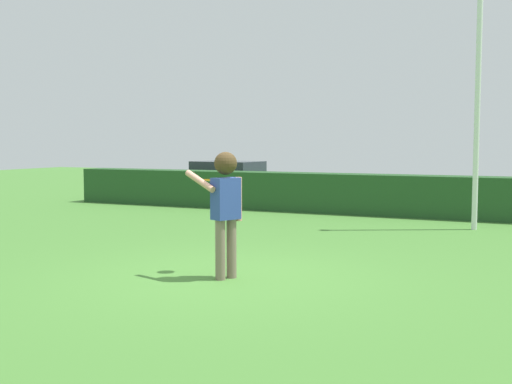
# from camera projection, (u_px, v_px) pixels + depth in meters

# --- Properties ---
(ground_plane) EXTENTS (60.00, 60.00, 0.00)m
(ground_plane) POSITION_uv_depth(u_px,v_px,m) (225.00, 277.00, 9.00)
(ground_plane) COLOR #457C31
(person) EXTENTS (0.83, 0.53, 1.78)m
(person) POSITION_uv_depth(u_px,v_px,m) (225.00, 199.00, 8.83)
(person) COLOR #7B6759
(person) RESTS_ON ground
(frisbee) EXTENTS (0.24, 0.24, 0.05)m
(frisbee) POSITION_uv_depth(u_px,v_px,m) (212.00, 180.00, 9.28)
(frisbee) COLOR orange
(lamppost) EXTENTS (0.24, 0.24, 6.58)m
(lamppost) POSITION_uv_depth(u_px,v_px,m) (479.00, 63.00, 13.62)
(lamppost) COLOR silver
(lamppost) RESTS_ON ground
(hedge_row) EXTENTS (18.70, 0.90, 1.06)m
(hedge_row) POSITION_uv_depth(u_px,v_px,m) (376.00, 195.00, 16.72)
(hedge_row) COLOR #234B23
(hedge_row) RESTS_ON ground
(parked_car_green) EXTENTS (4.35, 2.14, 1.25)m
(parked_car_green) POSITION_uv_depth(u_px,v_px,m) (228.00, 177.00, 21.99)
(parked_car_green) COLOR #1E6633
(parked_car_green) RESTS_ON ground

